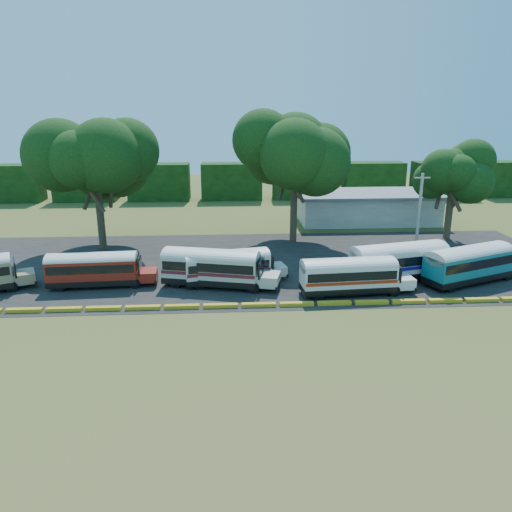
{
  "coord_description": "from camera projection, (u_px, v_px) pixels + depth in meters",
  "views": [
    {
      "loc": [
        -0.88,
        -35.26,
        15.2
      ],
      "look_at": [
        1.58,
        6.0,
        2.66
      ],
      "focal_mm": 35.0,
      "sensor_mm": 36.0,
      "label": 1
    }
  ],
  "objects": [
    {
      "name": "bus_cream_west",
      "position": [
        214.0,
        266.0,
        43.08
      ],
      "size": [
        10.47,
        4.9,
        3.34
      ],
      "rotation": [
        0.0,
        0.0,
        -0.25
      ],
      "color": "black",
      "rests_on": "ground"
    },
    {
      "name": "bus_white_red",
      "position": [
        351.0,
        274.0,
        41.31
      ],
      "size": [
        9.68,
        3.05,
        3.13
      ],
      "rotation": [
        0.0,
        0.0,
        0.07
      ],
      "color": "black",
      "rests_on": "ground"
    },
    {
      "name": "ground",
      "position": [
        240.0,
        312.0,
        38.15
      ],
      "size": [
        160.0,
        160.0,
        0.0
      ],
      "primitive_type": "plane",
      "color": "#42541C",
      "rests_on": "ground"
    },
    {
      "name": "bus_red",
      "position": [
        95.0,
        267.0,
        43.1
      ],
      "size": [
        9.38,
        2.83,
        3.04
      ],
      "rotation": [
        0.0,
        0.0,
        0.06
      ],
      "color": "black",
      "rests_on": "ground"
    },
    {
      "name": "tree_west",
      "position": [
        95.0,
        160.0,
        52.37
      ],
      "size": [
        9.78,
        9.78,
        13.33
      ],
      "color": "#34251A",
      "rests_on": "ground"
    },
    {
      "name": "treeline_backdrop",
      "position": [
        232.0,
        181.0,
        83.13
      ],
      "size": [
        130.0,
        4.0,
        6.0
      ],
      "color": "black",
      "rests_on": "ground"
    },
    {
      "name": "tree_center",
      "position": [
        295.0,
        148.0,
        55.17
      ],
      "size": [
        10.5,
        10.5,
        14.52
      ],
      "color": "#34251A",
      "rests_on": "ground"
    },
    {
      "name": "bus_white_blue",
      "position": [
        401.0,
        260.0,
        44.46
      ],
      "size": [
        10.89,
        4.97,
        3.48
      ],
      "rotation": [
        0.0,
        0.0,
        0.23
      ],
      "color": "black",
      "rests_on": "ground"
    },
    {
      "name": "curb",
      "position": [
        240.0,
        305.0,
        39.06
      ],
      "size": [
        53.7,
        0.45,
        0.3
      ],
      "color": "gold",
      "rests_on": "ground"
    },
    {
      "name": "asphalt_strip",
      "position": [
        247.0,
        264.0,
        49.67
      ],
      "size": [
        64.0,
        24.0,
        0.02
      ],
      "primitive_type": "cube",
      "color": "black",
      "rests_on": "ground"
    },
    {
      "name": "bus_cream_east",
      "position": [
        229.0,
        265.0,
        43.96
      ],
      "size": [
        9.42,
        4.16,
        3.01
      ],
      "rotation": [
        0.0,
        0.0,
        0.22
      ],
      "color": "black",
      "rests_on": "ground"
    },
    {
      "name": "tree_east",
      "position": [
        454.0,
        171.0,
        56.96
      ],
      "size": [
        6.59,
        6.59,
        10.52
      ],
      "color": "#34251A",
      "rests_on": "ground"
    },
    {
      "name": "terminal_building",
      "position": [
        367.0,
        207.0,
        67.24
      ],
      "size": [
        19.0,
        9.0,
        4.0
      ],
      "color": "beige",
      "rests_on": "ground"
    },
    {
      "name": "bus_teal",
      "position": [
        471.0,
        262.0,
        43.92
      ],
      "size": [
        10.47,
        6.22,
        3.38
      ],
      "rotation": [
        0.0,
        0.0,
        0.39
      ],
      "color": "black",
      "rests_on": "ground"
    },
    {
      "name": "utility_pole",
      "position": [
        419.0,
        216.0,
        50.2
      ],
      "size": [
        1.6,
        0.3,
        8.77
      ],
      "color": "gray",
      "rests_on": "ground"
    }
  ]
}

